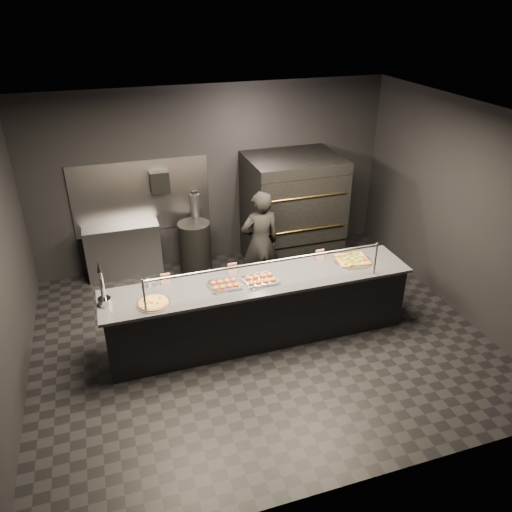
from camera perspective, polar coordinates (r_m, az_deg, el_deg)
The scene contains 15 objects.
room at distance 6.26m, azimuth 0.12°, elevation 1.97°, with size 6.04×6.00×3.00m.
service_counter at distance 6.75m, azimuth 0.43°, elevation -6.07°, with size 4.10×0.78×1.37m.
pizza_oven at distance 8.45m, azimuth 4.14°, elevation 5.12°, with size 1.50×1.23×1.91m.
prep_shelf at distance 8.51m, azimuth -14.88°, elevation 0.54°, with size 1.20×0.35×0.90m, color #99999E.
towel_dispenser at distance 8.19m, azimuth -10.96°, elevation 8.31°, with size 0.30×0.20×0.35m, color black.
fire_extinguisher at distance 8.45m, azimuth -6.98°, elevation 5.67°, with size 0.14×0.14×0.51m.
beer_tap at distance 6.19m, azimuth -17.07°, elevation -4.01°, with size 0.16×0.22×0.60m.
round_pizza at distance 6.13m, azimuth -11.61°, elevation -5.30°, with size 0.41×0.41×0.03m.
slider_tray_a at distance 6.37m, azimuth -3.59°, elevation -3.28°, with size 0.45×0.38×0.06m.
slider_tray_b at distance 6.46m, azimuth 0.54°, elevation -2.70°, with size 0.49×0.40×0.07m.
square_pizza at distance 7.07m, azimuth 10.94°, elevation -0.42°, with size 0.53×0.53×0.05m.
condiment_jar at distance 6.48m, azimuth -11.94°, elevation -3.04°, with size 0.15×0.06×0.10m.
tent_cards at distance 6.65m, azimuth -1.66°, elevation -1.24°, with size 2.28×0.04×0.15m.
trash_bin at distance 8.42m, azimuth -6.99°, elevation 0.96°, with size 0.53×0.53×0.89m, color black.
worker at distance 7.64m, azimuth 0.48°, elevation 1.52°, with size 0.61×0.40×1.67m, color black.
Camera 1 is at (-1.77, -5.30, 4.25)m, focal length 35.00 mm.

